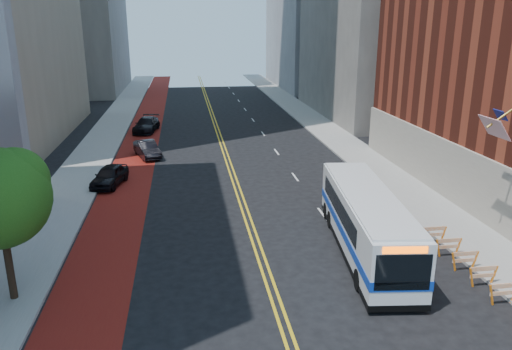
{
  "coord_description": "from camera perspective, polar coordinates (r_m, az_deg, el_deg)",
  "views": [
    {
      "loc": [
        -3.62,
        -14.53,
        11.66
      ],
      "look_at": [
        -0.34,
        8.0,
        4.65
      ],
      "focal_mm": 35.0,
      "sensor_mm": 36.0,
      "label": 1
    }
  ],
  "objects": [
    {
      "name": "car_b",
      "position": [
        45.83,
        -12.34,
        2.9
      ],
      "size": [
        2.85,
        4.68,
        1.46
      ],
      "primitive_type": "imported",
      "rotation": [
        0.0,
        0.0,
        0.32
      ],
      "color": "black",
      "rests_on": "ground"
    },
    {
      "name": "lane_dashes",
      "position": [
        54.46,
        0.82,
        4.75
      ],
      "size": [
        0.14,
        98.2,
        0.01
      ],
      "color": "silver",
      "rests_on": "ground"
    },
    {
      "name": "sidewalk_right",
      "position": [
        48.59,
        10.75,
        3.01
      ],
      "size": [
        4.0,
        140.0,
        0.15
      ],
      "primitive_type": "cube",
      "color": "gray",
      "rests_on": "ground"
    },
    {
      "name": "construction_barriers",
      "position": [
        24.86,
        25.48,
        -10.93
      ],
      "size": [
        1.42,
        10.91,
        1.0
      ],
      "color": "orange",
      "rests_on": "ground"
    },
    {
      "name": "center_line_inner",
      "position": [
        46.16,
        -3.73,
        2.44
      ],
      "size": [
        0.14,
        140.0,
        0.01
      ],
      "primitive_type": "cube",
      "color": "gold",
      "rests_on": "ground"
    },
    {
      "name": "car_a",
      "position": [
        38.5,
        -16.4,
        -0.08
      ],
      "size": [
        2.75,
        4.68,
        1.5
      ],
      "primitive_type": "imported",
      "rotation": [
        0.0,
        0.0,
        -0.24
      ],
      "color": "black",
      "rests_on": "ground"
    },
    {
      "name": "sidewalk_left",
      "position": [
        46.77,
        -18.33,
        1.88
      ],
      "size": [
        4.0,
        140.0,
        0.15
      ],
      "primitive_type": "cube",
      "color": "gray",
      "rests_on": "ground"
    },
    {
      "name": "center_line_outer",
      "position": [
        46.19,
        -3.29,
        2.46
      ],
      "size": [
        0.14,
        140.0,
        0.01
      ],
      "primitive_type": "cube",
      "color": "gold",
      "rests_on": "ground"
    },
    {
      "name": "street_tree",
      "position": [
        22.96,
        -27.25,
        -1.96
      ],
      "size": [
        4.2,
        4.2,
        6.7
      ],
      "color": "black",
      "rests_on": "sidewalk_left"
    },
    {
      "name": "car_c",
      "position": [
        56.63,
        -12.41,
        5.63
      ],
      "size": [
        3.05,
        5.66,
        1.56
      ],
      "primitive_type": "imported",
      "rotation": [
        0.0,
        0.0,
        -0.17
      ],
      "color": "black",
      "rests_on": "ground"
    },
    {
      "name": "transit_bus",
      "position": [
        26.73,
        12.41,
        -5.13
      ],
      "size": [
        3.97,
        12.28,
        3.31
      ],
      "rotation": [
        0.0,
        0.0,
        -0.11
      ],
      "color": "silver",
      "rests_on": "ground"
    },
    {
      "name": "bus_lane_paint",
      "position": [
        46.25,
        -13.56,
        2.02
      ],
      "size": [
        3.6,
        140.0,
        0.01
      ],
      "primitive_type": "cube",
      "color": "maroon",
      "rests_on": "ground"
    }
  ]
}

